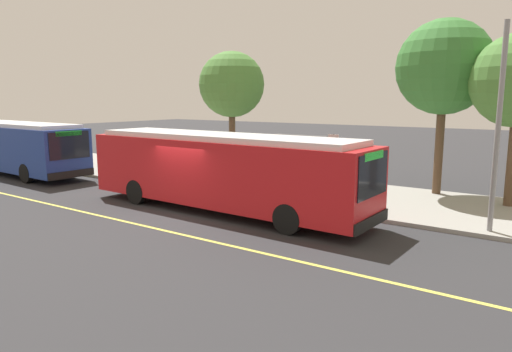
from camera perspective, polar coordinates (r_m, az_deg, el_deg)
name	(u,v)px	position (r m, az deg, el deg)	size (l,w,h in m)	color
ground_plane	(186,212)	(17.78, -8.69, -4.46)	(120.00, 120.00, 0.00)	#2B2B2D
sidewalk_curb	(272,186)	(22.37, 1.99, -1.29)	(44.00, 6.40, 0.15)	gray
lane_stripe_center	(141,225)	(16.32, -14.06, -5.89)	(36.00, 0.14, 0.01)	#E0D64C
transit_bus_main	(222,169)	(17.56, -4.22, 0.83)	(12.14, 2.85, 2.95)	red
transit_bus_second	(13,146)	(29.96, -27.77, 3.34)	(11.86, 2.97, 2.95)	navy
bus_shelter	(294,151)	(21.13, 4.67, 3.11)	(2.90, 1.60, 2.48)	#333338
waiting_bench	(292,178)	(21.36, 4.41, -0.30)	(1.60, 0.48, 0.95)	brown
route_sign_post	(333,160)	(17.86, 9.46, 1.97)	(0.44, 0.08, 2.80)	#333338
pedestrian_commuter	(275,172)	(20.16, 2.39, 0.53)	(0.24, 0.40, 1.69)	#282D47
street_tree_near_shelter	(444,68)	(21.51, 22.22, 12.27)	(4.00, 4.00, 7.43)	brown
street_tree_downstreet	(232,85)	(26.01, -3.02, 11.16)	(3.61, 3.61, 6.71)	brown
utility_pole	(498,129)	(15.88, 27.70, 5.16)	(0.16, 0.16, 6.40)	gray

